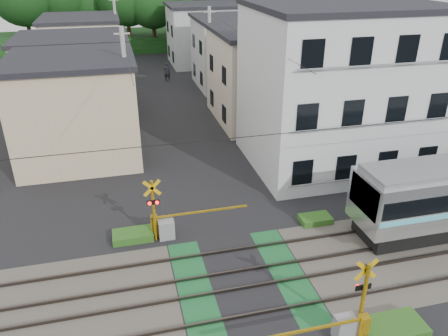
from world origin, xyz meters
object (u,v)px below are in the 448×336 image
object	(u,v)px
crossing_signal_near	(349,323)
crossing_signal_far	(164,224)
pedestrian	(167,72)
apartment_block	(338,87)

from	to	relation	value
crossing_signal_near	crossing_signal_far	xyz separation A→B (m)	(-5.17, 7.31, 0.00)
crossing_signal_far	pedestrian	world-z (taller)	crossing_signal_far
crossing_signal_near	pedestrian	xyz separation A→B (m)	(-1.51, 34.62, 0.23)
crossing_signal_far	pedestrian	bearing A→B (deg)	82.36
crossing_signal_near	crossing_signal_far	size ratio (longest dim) A/B	1.00
apartment_block	pedestrian	bearing A→B (deg)	109.07
apartment_block	pedestrian	distance (m)	23.02
crossing_signal_near	crossing_signal_far	distance (m)	8.95
crossing_signal_far	pedestrian	distance (m)	27.56
crossing_signal_far	apartment_block	bearing A→B (deg)	27.78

